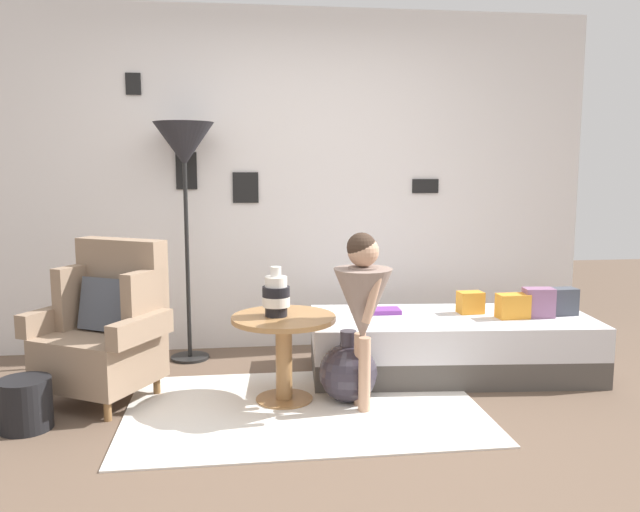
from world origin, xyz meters
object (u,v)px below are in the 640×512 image
Objects in this scene: book_on_daybed at (384,311)px; magazine_basket at (25,404)px; side_table at (284,339)px; person_child at (363,299)px; vase_striped at (276,295)px; demijohn_near at (348,372)px; daybed at (451,345)px; armchair at (107,328)px; floor_lamp at (184,153)px.

magazine_basket is (-2.17, -0.79, -0.28)m from book_on_daybed.
magazine_basket is (-1.42, -0.24, -0.25)m from side_table.
person_child is 1.94m from magazine_basket.
magazine_basket is at bearing -159.99° from book_on_daybed.
demijohn_near is at bearing -7.45° from vase_striped.
armchair is at bearing -175.01° from daybed.
daybed is at bearing -19.82° from book_on_daybed.
person_child is (-0.74, -0.58, 0.46)m from daybed.
daybed is 0.51m from book_on_daybed.
daybed is (2.25, 0.20, -0.24)m from armchair.
floor_lamp reaches higher than person_child.
vase_striped reaches higher than book_on_daybed.
side_table reaches higher than book_on_daybed.
armchair is 3.25× the size of vase_striped.
armchair is at bearing 165.56° from person_child.
vase_striped is at bearing -58.56° from floor_lamp.
person_child is at bearing -21.79° from vase_striped.
armchair reaches higher than magazine_basket.
person_child is (1.51, -0.39, 0.22)m from armchair.
daybed is 1.26m from side_table.
daybed is 2.68m from magazine_basket.
vase_striped is (-1.22, -0.39, 0.46)m from daybed.
vase_striped is 0.52m from person_child.
book_on_daybed is (1.81, 0.35, -0.02)m from armchair.
floor_lamp is (-0.63, 0.96, 1.13)m from side_table.
floor_lamp is (-0.58, 0.96, 0.86)m from vase_striped.
daybed is at bearing 17.70° from vase_striped.
vase_striped is 1.07× the size of magazine_basket.
person_child is at bearing -67.23° from demijohn_near.
floor_lamp is (-1.81, 0.57, 1.31)m from daybed.
person_child is 0.84m from book_on_daybed.
book_on_daybed is (-0.44, 0.16, 0.22)m from daybed.
person_child is at bearing 1.46° from magazine_basket.
person_child is 0.50m from demijohn_near.
floor_lamp is at bearing 60.13° from armchair.
floor_lamp reaches higher than side_table.
armchair reaches higher than book_on_daybed.
armchair is 1.57m from person_child.
vase_striped is 1.49m from magazine_basket.
vase_striped is (1.02, -0.19, 0.22)m from armchair.
vase_striped is at bearing -10.75° from armchair.
side_table is 0.27m from vase_striped.
side_table is at bearing 9.45° from magazine_basket.
floor_lamp is at bearing 132.94° from person_child.
person_child reaches higher than magazine_basket.
daybed is 7.01× the size of magazine_basket.
floor_lamp is (0.44, 0.76, 1.07)m from armchair.
book_on_daybed is 0.50× the size of demijohn_near.
daybed is 0.91m from demijohn_near.
side_table reaches higher than daybed.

